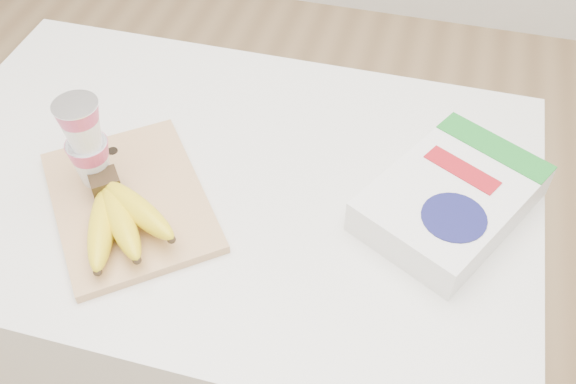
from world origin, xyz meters
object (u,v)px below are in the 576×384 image
object	(u,v)px
cutting_board	(130,201)
cereal_box	(451,198)
bananas	(119,217)
table	(234,305)
yogurt_stack	(86,141)

from	to	relation	value
cutting_board	cereal_box	distance (m)	0.55
cutting_board	bananas	world-z (taller)	bananas
bananas	cereal_box	world-z (taller)	bananas
table	cutting_board	distance (m)	0.47
cutting_board	cereal_box	bearing A→B (deg)	-25.04
bananas	yogurt_stack	distance (m)	0.14
bananas	cereal_box	distance (m)	0.55
table	cutting_board	size ratio (longest dim) A/B	3.37
cutting_board	yogurt_stack	xyz separation A→B (m)	(-0.07, 0.03, 0.10)
cutting_board	yogurt_stack	bearing A→B (deg)	122.07
bananas	table	bearing A→B (deg)	56.43
table	cereal_box	size ratio (longest dim) A/B	3.09
table	cutting_board	world-z (taller)	cutting_board
table	bananas	size ratio (longest dim) A/B	5.26
cereal_box	yogurt_stack	bearing A→B (deg)	-142.17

